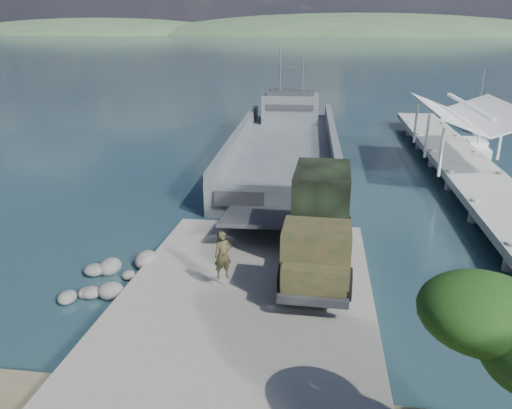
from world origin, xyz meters
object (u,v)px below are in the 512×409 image
pier (465,157)px  soldier (223,264)px  sailboat_near (473,147)px  military_truck (320,222)px  sailboat_far (476,126)px  landing_craft (285,152)px

pier → soldier: pier is taller
sailboat_near → pier: bearing=-106.9°
military_truck → soldier: bearing=-143.7°
sailboat_near → sailboat_far: sailboat_near is taller
soldier → sailboat_far: 42.99m
landing_craft → soldier: size_ratio=16.02×
sailboat_near → sailboat_far: size_ratio=1.09×
soldier → military_truck: bearing=4.2°
military_truck → sailboat_far: (16.28, 35.37, -2.12)m
military_truck → soldier: size_ratio=4.31×
military_truck → sailboat_near: (13.22, 24.91, -2.09)m
pier → sailboat_far: sailboat_far is taller
pier → sailboat_near: sailboat_near is taller
sailboat_near → sailboat_far: bearing=75.7°
pier → soldier: (-14.02, -18.80, -0.10)m
landing_craft → soldier: bearing=-93.7°
soldier → sailboat_far: sailboat_far is taller
landing_craft → sailboat_far: 24.95m
landing_craft → sailboat_near: (16.22, 5.38, -0.39)m
landing_craft → military_truck: (3.00, -19.53, 1.70)m
landing_craft → military_truck: 19.84m
military_truck → sailboat_near: size_ratio=1.20×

